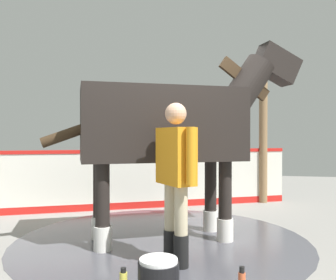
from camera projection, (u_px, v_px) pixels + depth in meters
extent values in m
cube|color=gray|center=(153.00, 248.00, 4.11)|extent=(16.00, 16.00, 0.02)
cylinder|color=#4C4C54|center=(162.00, 240.00, 4.40)|extent=(3.59, 3.59, 0.00)
cube|color=silver|center=(135.00, 181.00, 6.31)|extent=(2.61, 5.28, 0.99)
cube|color=red|center=(135.00, 151.00, 6.31)|extent=(2.63, 5.29, 0.06)
cube|color=red|center=(135.00, 205.00, 6.32)|extent=(2.61, 5.28, 0.12)
cylinder|color=olive|center=(263.00, 135.00, 6.88)|extent=(0.16, 0.16, 2.62)
cube|color=black|center=(162.00, 125.00, 4.39)|extent=(1.64, 2.13, 0.88)
cylinder|color=black|center=(211.00, 195.00, 4.82)|extent=(0.16, 0.16, 0.98)
cylinder|color=silver|center=(211.00, 221.00, 4.82)|extent=(0.20, 0.20, 0.28)
cylinder|color=black|center=(225.00, 201.00, 4.35)|extent=(0.16, 0.16, 0.98)
cylinder|color=silver|center=(225.00, 230.00, 4.35)|extent=(0.20, 0.20, 0.28)
cylinder|color=black|center=(100.00, 199.00, 4.44)|extent=(0.16, 0.16, 0.98)
cylinder|color=silver|center=(100.00, 228.00, 4.44)|extent=(0.20, 0.20, 0.28)
cylinder|color=black|center=(103.00, 207.00, 3.97)|extent=(0.16, 0.16, 0.98)
cylinder|color=silver|center=(103.00, 238.00, 3.98)|extent=(0.20, 0.20, 0.28)
cylinder|color=black|center=(244.00, 89.00, 4.66)|extent=(0.71, 0.90, 0.91)
cube|color=#382819|center=(244.00, 79.00, 4.66)|extent=(0.36, 0.66, 0.56)
cube|color=black|center=(276.00, 65.00, 4.78)|extent=(0.54, 0.71, 0.56)
cylinder|color=#382819|center=(72.00, 133.00, 4.11)|extent=(0.41, 0.68, 0.35)
cylinder|color=black|center=(181.00, 251.00, 3.47)|extent=(0.15, 0.15, 0.32)
cylinder|color=#C6B793|center=(181.00, 210.00, 3.47)|extent=(0.13, 0.13, 0.48)
cylinder|color=black|center=(171.00, 245.00, 3.66)|extent=(0.15, 0.15, 0.32)
cylinder|color=#C6B793|center=(171.00, 206.00, 3.65)|extent=(0.13, 0.13, 0.48)
cube|color=orange|center=(176.00, 156.00, 3.55)|extent=(0.50, 0.47, 0.57)
cylinder|color=orange|center=(191.00, 156.00, 3.30)|extent=(0.09, 0.09, 0.54)
cylinder|color=orange|center=(163.00, 153.00, 3.80)|extent=(0.09, 0.09, 0.54)
sphere|color=tan|center=(176.00, 114.00, 3.55)|extent=(0.22, 0.22, 0.22)
cylinder|color=black|center=(159.00, 279.00, 2.86)|extent=(0.34, 0.34, 0.27)
cylinder|color=white|center=(159.00, 260.00, 2.85)|extent=(0.31, 0.31, 0.03)
cylinder|color=black|center=(123.00, 270.00, 2.88)|extent=(0.04, 0.04, 0.04)
cylinder|color=black|center=(242.00, 270.00, 2.77)|extent=(0.04, 0.04, 0.05)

